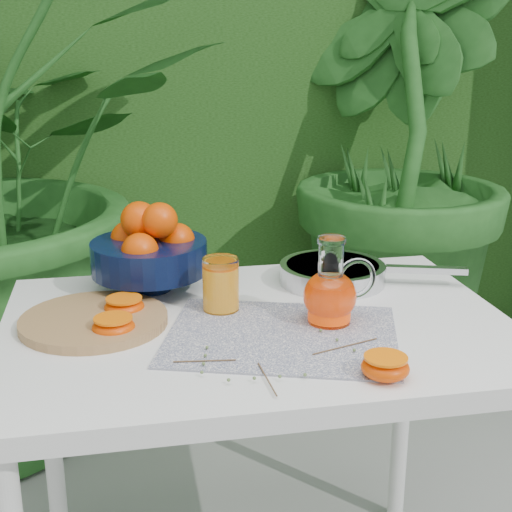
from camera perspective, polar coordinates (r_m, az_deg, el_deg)
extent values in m
cube|color=#1C4012|center=(3.42, -6.96, 16.50)|extent=(8.00, 1.20, 2.50)
imported|color=#20531C|center=(2.73, 10.74, 8.19)|extent=(1.94, 1.94, 1.75)
cube|color=white|center=(1.42, 0.15, -6.02)|extent=(1.00, 0.70, 0.04)
cylinder|color=white|center=(1.85, -16.01, -13.92)|extent=(0.04, 0.04, 0.71)
cylinder|color=white|center=(1.97, 11.62, -11.53)|extent=(0.04, 0.04, 0.71)
cube|color=#0B1641|center=(1.35, 2.08, -6.37)|extent=(0.51, 0.45, 0.00)
cylinder|color=#A27C49|center=(1.43, -12.84, -5.06)|extent=(0.37, 0.37, 0.02)
cylinder|color=black|center=(1.60, -8.45, -1.97)|extent=(0.12, 0.12, 0.04)
cylinder|color=black|center=(1.58, -8.54, -0.06)|extent=(0.33, 0.33, 0.07)
sphere|color=#E64A02|center=(1.62, -10.17, 1.38)|extent=(0.10, 0.10, 0.08)
sphere|color=#E64A02|center=(1.58, -6.34, 1.23)|extent=(0.10, 0.10, 0.08)
sphere|color=#E64A02|center=(1.52, -9.27, 0.36)|extent=(0.10, 0.10, 0.08)
sphere|color=#E64A02|center=(1.63, -7.91, 1.65)|extent=(0.10, 0.10, 0.08)
sphere|color=#E64A02|center=(1.57, -9.33, 2.86)|extent=(0.10, 0.10, 0.08)
sphere|color=#E64A02|center=(1.54, -7.71, 2.85)|extent=(0.10, 0.10, 0.08)
cylinder|color=white|center=(1.41, 5.86, -5.12)|extent=(0.09, 0.09, 0.01)
ellipsoid|color=white|center=(1.39, 5.92, -3.20)|extent=(0.11, 0.11, 0.10)
cylinder|color=white|center=(1.37, 6.02, -0.19)|extent=(0.05, 0.05, 0.07)
cylinder|color=white|center=(1.36, 6.07, 1.26)|extent=(0.06, 0.06, 0.01)
torus|color=white|center=(1.40, 8.01, -1.76)|extent=(0.08, 0.02, 0.08)
cylinder|color=#FE4205|center=(1.39, 5.91, -3.61)|extent=(0.09, 0.09, 0.07)
cylinder|color=white|center=(1.45, -2.83, -2.25)|extent=(0.08, 0.08, 0.11)
cylinder|color=#FFA620|center=(1.45, -2.83, -2.58)|extent=(0.07, 0.07, 0.09)
cylinder|color=orange|center=(1.44, -2.86, -0.86)|extent=(0.06, 0.06, 0.00)
cylinder|color=silver|center=(1.63, 6.12, -1.38)|extent=(0.30, 0.30, 0.04)
cylinder|color=silver|center=(1.63, 6.14, -0.78)|extent=(0.26, 0.26, 0.01)
cube|color=silver|center=(1.64, 13.48, -1.07)|extent=(0.18, 0.07, 0.01)
ellipsoid|color=#E64A02|center=(1.37, -11.33, -5.62)|extent=(0.11, 0.11, 0.04)
cylinder|color=orange|center=(1.36, -11.37, -4.92)|extent=(0.10, 0.10, 0.00)
ellipsoid|color=#E64A02|center=(1.46, -10.49, -4.05)|extent=(0.11, 0.11, 0.04)
cylinder|color=orange|center=(1.45, -10.53, -3.38)|extent=(0.10, 0.10, 0.00)
ellipsoid|color=#E64A02|center=(1.21, 10.30, -8.78)|extent=(0.11, 0.11, 0.04)
cylinder|color=orange|center=(1.20, 10.35, -8.00)|extent=(0.10, 0.10, 0.00)
cylinder|color=brown|center=(1.18, 0.90, -9.80)|extent=(0.01, 0.12, 0.00)
sphere|color=#58703A|center=(1.17, -2.20, -9.88)|extent=(0.01, 0.01, 0.01)
sphere|color=#58703A|center=(1.18, -0.13, -9.75)|extent=(0.01, 0.01, 0.01)
sphere|color=#58703A|center=(1.18, 1.92, -9.61)|extent=(0.01, 0.01, 0.01)
sphere|color=#58703A|center=(1.19, 3.94, -9.45)|extent=(0.01, 0.01, 0.01)
cylinder|color=brown|center=(1.30, 7.16, -7.17)|extent=(0.13, 0.05, 0.00)
sphere|color=#58703A|center=(1.36, 5.20, -5.93)|extent=(0.01, 0.01, 0.01)
sphere|color=#58703A|center=(1.32, 6.49, -6.67)|extent=(0.01, 0.01, 0.01)
sphere|color=#58703A|center=(1.28, 7.86, -7.46)|extent=(0.01, 0.01, 0.01)
sphere|color=#58703A|center=(1.25, 9.32, -8.29)|extent=(0.01, 0.01, 0.01)
cylinder|color=brown|center=(1.24, -4.14, -8.36)|extent=(0.11, 0.02, 0.00)
sphere|color=#58703A|center=(1.20, -4.36, -9.26)|extent=(0.01, 0.01, 0.01)
sphere|color=#58703A|center=(1.23, -4.21, -8.58)|extent=(0.01, 0.01, 0.01)
sphere|color=#58703A|center=(1.26, -4.07, -7.93)|extent=(0.01, 0.01, 0.01)
sphere|color=#58703A|center=(1.29, -3.94, -7.31)|extent=(0.01, 0.01, 0.01)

